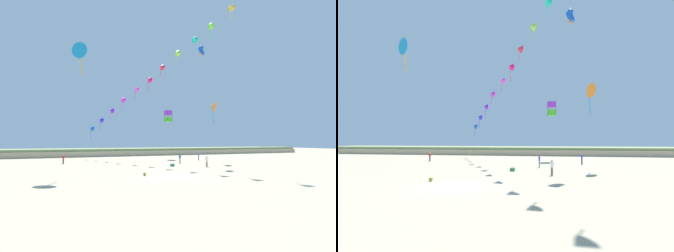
{
  "view_description": "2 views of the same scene",
  "coord_description": "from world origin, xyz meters",
  "views": [
    {
      "loc": [
        -9.11,
        -21.95,
        3.66
      ],
      "look_at": [
        2.34,
        8.08,
        5.95
      ],
      "focal_mm": 24.0,
      "sensor_mm": 36.0,
      "label": 1
    },
    {
      "loc": [
        7.04,
        -16.91,
        3.62
      ],
      "look_at": [
        2.17,
        13.71,
        5.6
      ],
      "focal_mm": 24.0,
      "sensor_mm": 36.0,
      "label": 2
    }
  ],
  "objects": [
    {
      "name": "person_near_right",
      "position": [
        -12.0,
        19.37,
        0.92
      ],
      "size": [
        0.45,
        0.45,
        1.6
      ],
      "color": "#474C56",
      "rests_on": "ground"
    },
    {
      "name": "ground_plane",
      "position": [
        0.0,
        0.0,
        0.0
      ],
      "size": [
        240.0,
        240.0,
        0.0
      ],
      "primitive_type": "plane",
      "color": "tan"
    },
    {
      "name": "large_kite_mid_trail",
      "position": [
        8.91,
        25.2,
        9.49
      ],
      "size": [
        1.56,
        1.56,
        2.56
      ],
      "color": "green"
    },
    {
      "name": "large_kite_low_lead",
      "position": [
        -9.61,
        8.01,
        15.21
      ],
      "size": [
        2.18,
        1.63,
        4.15
      ],
      "color": "#1685CA"
    },
    {
      "name": "kite_banner_string",
      "position": [
        2.11,
        17.94,
        15.5
      ],
      "size": [
        21.16,
        25.9,
        25.14
      ],
      "color": "blue"
    },
    {
      "name": "person_near_left",
      "position": [
        6.7,
        13.77,
        0.9
      ],
      "size": [
        0.31,
        0.52,
        1.55
      ],
      "color": "gray",
      "rests_on": "ground"
    },
    {
      "name": "dune_ridge",
      "position": [
        0.0,
        40.19,
        0.94
      ],
      "size": [
        120.0,
        9.33,
        1.88
      ],
      "color": "tan",
      "rests_on": "ground"
    },
    {
      "name": "large_kite_outer_drift",
      "position": [
        11.07,
        13.63,
        20.49
      ],
      "size": [
        1.4,
        1.08,
        2.19
      ],
      "color": "blue"
    },
    {
      "name": "beach_ball",
      "position": [
        -2.72,
        1.94,
        0.18
      ],
      "size": [
        0.36,
        0.36,
        0.36
      ],
      "color": "orange",
      "rests_on": "ground"
    },
    {
      "name": "large_kite_high_solo",
      "position": [
        13.24,
        13.39,
        10.15
      ],
      "size": [
        2.2,
        2.21,
        4.28
      ],
      "color": "orange"
    },
    {
      "name": "person_mid_center",
      "position": [
        13.02,
        18.65,
        0.94
      ],
      "size": [
        0.44,
        0.47,
        1.63
      ],
      "color": "#282D4C",
      "rests_on": "ground"
    },
    {
      "name": "person_far_left",
      "position": [
        8.06,
        7.09,
        0.89
      ],
      "size": [
        0.49,
        0.35,
        1.54
      ],
      "color": "#726656",
      "rests_on": "ground"
    },
    {
      "name": "beach_cooler",
      "position": [
        3.61,
        9.59,
        0.21
      ],
      "size": [
        0.58,
        0.41,
        0.46
      ],
      "color": "#23844C",
      "rests_on": "ground"
    }
  ]
}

